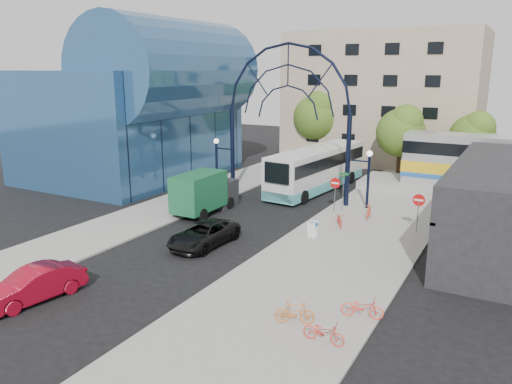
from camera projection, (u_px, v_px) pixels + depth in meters
The scene contains 23 objects.
ground at pixel (179, 254), 28.13m from camera, with size 120.00×120.00×0.00m, color black.
sidewalk_east at pixel (339, 255), 27.78m from camera, with size 8.00×56.00×0.12m, color gray.
plaza_west at pixel (158, 211), 36.26m from camera, with size 5.00×50.00×0.12m, color gray.
gateway_arch at pixel (288, 90), 37.97m from camera, with size 13.64×0.44×12.10m.
stop_sign at pixel (335, 186), 35.61m from camera, with size 0.80×0.07×2.50m.
do_not_enter_sign at pixel (419, 204), 31.01m from camera, with size 0.76×0.07×2.48m.
street_name_sign at pixel (343, 183), 35.90m from camera, with size 0.70×0.70×2.80m.
sandwich_board at pixel (313, 227), 30.42m from camera, with size 0.55×0.61×0.99m.
transit_hall at pixel (143, 107), 46.43m from camera, with size 16.50×18.00×14.50m.
commercial_block_east at pixel (509, 206), 28.54m from camera, with size 6.00×16.00×5.00m, color black.
apartment_block at pixel (385, 98), 55.24m from camera, with size 20.00×12.10×14.00m.
tree_north_a at pixel (402, 130), 46.20m from camera, with size 4.48×4.48×7.00m.
tree_north_b at pixel (318, 115), 54.12m from camera, with size 5.12×5.12×8.00m.
tree_north_c at pixel (474, 135), 45.17m from camera, with size 4.16×4.16×6.50m.
city_bus at pixel (317, 168), 42.60m from camera, with size 4.15×13.21×3.57m.
green_truck at pixel (205, 192), 35.87m from camera, with size 2.38×5.99×3.01m.
black_suv at pixel (204, 234), 29.28m from camera, with size 2.31×5.02×1.39m, color black.
red_sedan at pixel (34, 285), 22.32m from camera, with size 1.59×4.56×1.50m, color maroon.
bike_near_a at pixel (340, 219), 32.54m from camera, with size 0.62×1.79×0.94m, color #E8432E.
bike_near_b at pixel (369, 211), 34.26m from camera, with size 0.51×1.81×1.09m, color #DC4D2C.
bike_far_a at pixel (324, 332), 18.70m from camera, with size 0.59×1.69×0.89m, color red.
bike_far_b at pixel (295, 312), 20.09m from camera, with size 0.47×1.68×1.01m, color orange.
bike_far_c at pixel (362, 307), 20.58m from camera, with size 0.61×1.76×0.93m, color #FC4632.
Camera 1 is at (16.56, -21.09, 10.18)m, focal length 35.00 mm.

